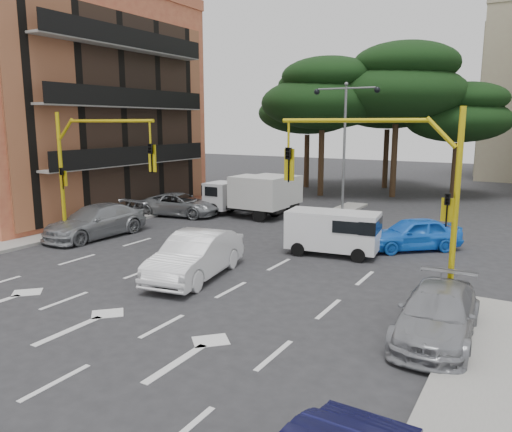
{
  "coord_description": "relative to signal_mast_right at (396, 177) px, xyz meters",
  "views": [
    {
      "loc": [
        10.73,
        -13.43,
        5.55
      ],
      "look_at": [
        0.26,
        4.7,
        1.6
      ],
      "focal_mm": 35.0,
      "sensor_mm": 36.0,
      "label": 1
    }
  ],
  "objects": [
    {
      "name": "ground",
      "position": [
        -6.8,
        -1.99,
        -3.88
      ],
      "size": [
        120.0,
        120.0,
        0.0
      ],
      "primitive_type": "plane",
      "color": "#28282B",
      "rests_on": "ground"
    },
    {
      "name": "median_strip",
      "position": [
        -6.8,
        14.01,
        -3.81
      ],
      "size": [
        1.4,
        6.0,
        0.15
      ],
      "primitive_type": "cube",
      "color": "gray",
      "rests_on": "ground"
    },
    {
      "name": "pine_right",
      "position": [
        -1.75,
        23.96,
        2.33
      ],
      "size": [
        7.49,
        7.49,
        8.37
      ],
      "color": "#382616",
      "rests_on": "ground"
    },
    {
      "name": "pine_center",
      "position": [
        -5.75,
        21.96,
        4.41
      ],
      "size": [
        9.98,
        9.98,
        11.16
      ],
      "color": "#382616",
      "rests_on": "ground"
    },
    {
      "name": "van_white",
      "position": [
        -3.55,
        4.01,
        -2.94
      ],
      "size": [
        3.99,
        2.19,
        1.9
      ],
      "primitive_type": null,
      "rotation": [
        0.0,
        0.0,
        -1.44
      ],
      "color": "white",
      "rests_on": "ground"
    },
    {
      "name": "street_lamp_center",
      "position": [
        -6.8,
        14.01,
        1.54
      ],
      "size": [
        4.16,
        0.36,
        7.77
      ],
      "color": "slate",
      "rests_on": "median_strip"
    },
    {
      "name": "pine_back",
      "position": [
        -7.75,
        26.96,
        3.72
      ],
      "size": [
        9.15,
        9.15,
        10.23
      ],
      "color": "#382616",
      "rests_on": "ground"
    },
    {
      "name": "apartment_orange",
      "position": [
        -24.76,
        6.01,
        2.97
      ],
      "size": [
        15.19,
        16.15,
        13.7
      ],
      "color": "#B64E39",
      "rests_on": "ground"
    },
    {
      "name": "pine_left_far",
      "position": [
        -13.75,
        23.96,
        3.03
      ],
      "size": [
        8.32,
        8.32,
        9.3
      ],
      "color": "#382616",
      "rests_on": "ground"
    },
    {
      "name": "pine_left_near",
      "position": [
        -10.75,
        19.96,
        3.72
      ],
      "size": [
        9.15,
        9.15,
        10.23
      ],
      "color": "#382616",
      "rests_on": "ground"
    },
    {
      "name": "car_silver_cross_a",
      "position": [
        -14.8,
        7.86,
        -3.21
      ],
      "size": [
        5.2,
        3.08,
        1.36
      ],
      "primitive_type": "imported",
      "rotation": [
        0.0,
        0.0,
        1.75
      ],
      "color": "gray",
      "rests_on": "ground"
    },
    {
      "name": "car_white_hatch",
      "position": [
        -6.65,
        -1.48,
        -3.06
      ],
      "size": [
        2.51,
        5.19,
        1.64
      ],
      "primitive_type": "imported",
      "rotation": [
        0.0,
        0.0,
        0.16
      ],
      "color": "silver",
      "rests_on": "ground"
    },
    {
      "name": "signal_mast_right",
      "position": [
        0.0,
        0.0,
        0.0
      ],
      "size": [
        5.79,
        0.37,
        6.0
      ],
      "color": "gold",
      "rests_on": "ground"
    },
    {
      "name": "car_silver_parked",
      "position": [
        1.9,
        -2.51,
        -3.22
      ],
      "size": [
        2.07,
        4.66,
        1.33
      ],
      "primitive_type": "imported",
      "rotation": [
        0.0,
        0.0,
        0.05
      ],
      "color": "#929499",
      "rests_on": "ground"
    },
    {
      "name": "signal_mast_left",
      "position": [
        -13.61,
        0.0,
        0.0
      ],
      "size": [
        5.79,
        0.37,
        6.0
      ],
      "color": "gold",
      "rests_on": "ground"
    },
    {
      "name": "car_silver_wagon",
      "position": [
        -14.8,
        1.32,
        -3.1
      ],
      "size": [
        2.48,
        5.49,
        1.56
      ],
      "primitive_type": "imported",
      "rotation": [
        0.0,
        0.0,
        -0.06
      ],
      "color": "gray",
      "rests_on": "ground"
    },
    {
      "name": "car_blue_compact",
      "position": [
        -0.8,
        6.56,
        -3.16
      ],
      "size": [
        4.3,
        4.05,
        1.44
      ],
      "primitive_type": "imported",
      "rotation": [
        0.0,
        0.0,
        -0.86
      ],
      "color": "blue",
      "rests_on": "ground"
    },
    {
      "name": "box_truck_a",
      "position": [
        -11.3,
        12.01,
        -2.73
      ],
      "size": [
        4.81,
        2.32,
        2.3
      ],
      "primitive_type": null,
      "rotation": [
        0.0,
        0.0,
        1.49
      ],
      "color": "silver",
      "rests_on": "ground"
    },
    {
      "name": "box_truck_b",
      "position": [
        -11.18,
        9.51,
        -2.65
      ],
      "size": [
        5.04,
        2.18,
        2.47
      ],
      "primitive_type": null,
      "rotation": [
        0.0,
        0.0,
        1.56
      ],
      "color": "silver",
      "rests_on": "ground"
    }
  ]
}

